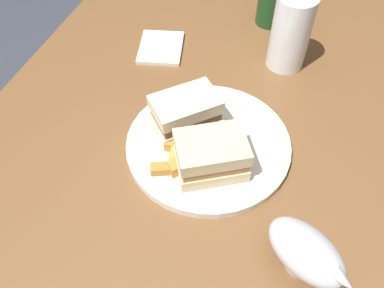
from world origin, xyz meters
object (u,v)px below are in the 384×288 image
object	(u,v)px
gravy_boat	(307,253)
sandwich_half_left	(186,113)
napkin	(161,48)
sandwich_half_right	(212,154)
pint_glass	(290,36)
plate	(208,144)

from	to	relation	value
gravy_boat	sandwich_half_left	bearing A→B (deg)	-128.35
sandwich_half_left	napkin	world-z (taller)	sandwich_half_left
sandwich_half_right	pint_glass	distance (m)	0.32
napkin	plate	bearing A→B (deg)	37.51
plate	napkin	xyz separation A→B (m)	(-0.23, -0.17, -0.00)
sandwich_half_right	napkin	xyz separation A→B (m)	(-0.28, -0.19, -0.04)
pint_glass	napkin	xyz separation A→B (m)	(0.04, -0.26, -0.06)
plate	pint_glass	bearing A→B (deg)	162.12
sandwich_half_right	gravy_boat	distance (m)	0.20
plate	pint_glass	distance (m)	0.28
plate	napkin	size ratio (longest dim) A/B	2.55
plate	gravy_boat	xyz separation A→B (m)	(0.16, 0.18, 0.03)
pint_glass	napkin	distance (m)	0.27
gravy_boat	napkin	bearing A→B (deg)	-137.36
pint_glass	gravy_boat	bearing A→B (deg)	13.07
plate	sandwich_half_left	world-z (taller)	sandwich_half_left
plate	napkin	distance (m)	0.29
plate	sandwich_half_right	world-z (taller)	sandwich_half_right
plate	sandwich_half_left	bearing A→B (deg)	-114.08
sandwich_half_left	sandwich_half_right	xyz separation A→B (m)	(0.07, 0.07, -0.00)
napkin	sandwich_half_left	bearing A→B (deg)	31.61
sandwich_half_left	gravy_boat	bearing A→B (deg)	51.65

